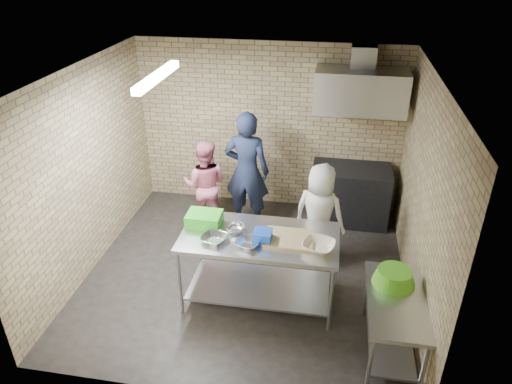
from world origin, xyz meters
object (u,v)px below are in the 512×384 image
(green_crate, at_px, (204,219))
(woman_pink, at_px, (205,185))
(green_basin, at_px, (394,277))
(bottle_red, at_px, (363,92))
(stove, at_px, (350,194))
(bottle_green, at_px, (391,95))
(woman_white, at_px, (319,214))
(prep_table, at_px, (259,268))
(man_navy, at_px, (247,171))
(blue_tub, at_px, (262,236))
(side_counter, at_px, (392,326))

(green_crate, height_order, woman_pink, woman_pink)
(green_basin, height_order, bottle_red, bottle_red)
(stove, height_order, green_basin, green_basin)
(bottle_green, relative_size, woman_white, 0.10)
(prep_table, distance_m, green_basin, 1.61)
(prep_table, xyz_separation_m, woman_pink, (-1.10, 1.57, 0.24))
(stove, xyz_separation_m, man_navy, (-1.56, -0.44, 0.49))
(green_crate, height_order, bottle_green, bottle_green)
(blue_tub, bearing_deg, prep_table, 116.57)
(green_basin, bearing_deg, stove, 99.76)
(blue_tub, height_order, bottle_green, bottle_green)
(side_counter, distance_m, man_navy, 3.12)
(bottle_green, bearing_deg, green_basin, -90.42)
(blue_tub, xyz_separation_m, woman_pink, (-1.15, 1.67, -0.29))
(stove, distance_m, green_basin, 2.57)
(prep_table, relative_size, stove, 1.55)
(bottle_red, bearing_deg, woman_pink, -160.70)
(stove, relative_size, green_crate, 2.90)
(green_basin, bearing_deg, prep_table, 165.86)
(side_counter, bearing_deg, woman_pink, 140.15)
(bottle_red, height_order, woman_pink, bottle_red)
(bottle_red, distance_m, bottle_green, 0.40)
(woman_white, bearing_deg, blue_tub, 77.78)
(green_crate, relative_size, bottle_green, 2.76)
(side_counter, distance_m, woman_pink, 3.46)
(man_navy, relative_size, woman_pink, 1.32)
(side_counter, height_order, bottle_green, bottle_green)
(green_basin, relative_size, woman_pink, 0.32)
(green_crate, distance_m, blue_tub, 0.78)
(stove, xyz_separation_m, blue_tub, (-1.04, -2.22, 0.55))
(prep_table, xyz_separation_m, side_counter, (1.54, -0.63, -0.09))
(green_crate, bearing_deg, side_counter, -18.58)
(blue_tub, relative_size, man_navy, 0.11)
(woman_pink, bearing_deg, blue_tub, 120.90)
(side_counter, height_order, green_basin, green_basin)
(woman_pink, bearing_deg, woman_white, 157.06)
(bottle_red, bearing_deg, green_crate, -129.47)
(woman_white, bearing_deg, green_basin, 140.64)
(side_counter, height_order, man_navy, man_navy)
(man_navy, bearing_deg, green_basin, 137.55)
(stove, distance_m, blue_tub, 2.51)
(woman_pink, distance_m, woman_white, 1.87)
(blue_tub, height_order, bottle_red, bottle_red)
(prep_table, height_order, man_navy, man_navy)
(bottle_green, bearing_deg, woman_pink, -163.45)
(prep_table, relative_size, bottle_green, 12.43)
(stove, bearing_deg, blue_tub, -115.17)
(prep_table, distance_m, bottle_red, 3.05)
(green_basin, height_order, woman_white, woman_white)
(green_crate, bearing_deg, bottle_green, 44.94)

